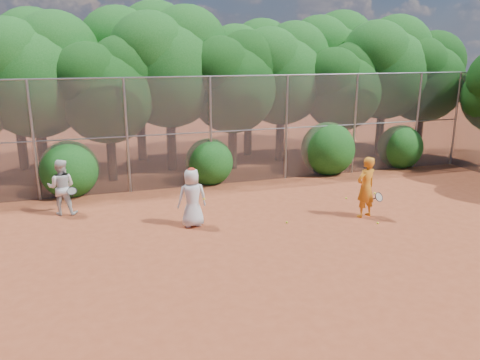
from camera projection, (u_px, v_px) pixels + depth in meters
name	position (u px, v px, depth m)	size (l,w,h in m)	color
ground	(304.00, 241.00, 12.43)	(80.00, 80.00, 0.00)	brown
fence_back	(234.00, 129.00, 17.35)	(20.05, 0.09, 4.03)	gray
tree_1	(35.00, 71.00, 17.11)	(4.64, 4.03, 6.35)	black
tree_2	(108.00, 87.00, 17.35)	(3.99, 3.47, 5.47)	black
tree_3	(170.00, 63.00, 18.80)	(4.89, 4.26, 6.70)	black
tree_4	(233.00, 79.00, 19.15)	(4.19, 3.64, 5.73)	black
tree_5	(282.00, 70.00, 20.55)	(4.51, 3.92, 6.17)	black
tree_6	(343.00, 84.00, 20.51)	(3.86, 3.36, 5.29)	black
tree_7	(386.00, 64.00, 21.60)	(4.77, 4.14, 6.53)	black
tree_8	(425.00, 74.00, 22.03)	(4.25, 3.70, 5.82)	black
tree_9	(14.00, 64.00, 18.88)	(4.83, 4.20, 6.62)	black
tree_10	(138.00, 57.00, 20.47)	(5.15, 4.48, 7.06)	black
tree_11	(249.00, 67.00, 21.69)	(4.64, 4.03, 6.35)	black
tree_12	(330.00, 58.00, 23.48)	(5.02, 4.37, 6.88)	black
bush_0	(69.00, 167.00, 16.18)	(2.00, 2.00, 2.00)	#134C15
bush_1	(209.00, 160.00, 17.68)	(1.80, 1.80, 1.80)	#134C15
bush_2	(328.00, 146.00, 19.10)	(2.20, 2.20, 2.20)	#134C15
bush_3	(400.00, 145.00, 20.17)	(1.90, 1.90, 1.90)	#134C15
player_yellow	(366.00, 187.00, 13.99)	(0.90, 0.63, 1.86)	orange
player_teen	(192.00, 197.00, 13.26)	(0.84, 0.56, 1.73)	silver
player_white	(61.00, 187.00, 14.24)	(0.96, 0.83, 1.73)	silver
ball_0	(375.00, 193.00, 16.44)	(0.07, 0.07, 0.07)	yellow
ball_1	(378.00, 223.00, 13.61)	(0.07, 0.07, 0.07)	yellow
ball_2	(362.00, 206.00, 15.06)	(0.07, 0.07, 0.07)	yellow
ball_3	(287.00, 222.00, 13.66)	(0.07, 0.07, 0.07)	yellow
ball_4	(346.00, 198.00, 15.91)	(0.07, 0.07, 0.07)	yellow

